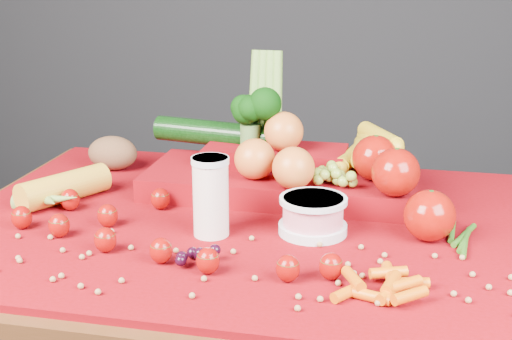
% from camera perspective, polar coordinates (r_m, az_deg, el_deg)
% --- Properties ---
extents(table, '(1.10, 0.80, 0.75)m').
position_cam_1_polar(table, '(1.30, -0.19, -8.45)').
color(table, '#38200C').
rests_on(table, ground).
extents(red_cloth, '(1.05, 0.75, 0.01)m').
position_cam_1_polar(red_cloth, '(1.26, -0.20, -4.34)').
color(red_cloth, maroon).
rests_on(red_cloth, table).
extents(milk_glass, '(0.06, 0.06, 0.14)m').
position_cam_1_polar(milk_glass, '(1.18, -3.64, -1.90)').
color(milk_glass, silver).
rests_on(milk_glass, red_cloth).
extents(yogurt_bowl, '(0.12, 0.12, 0.06)m').
position_cam_1_polar(yogurt_bowl, '(1.20, 4.58, -3.53)').
color(yogurt_bowl, silver).
rests_on(yogurt_bowl, red_cloth).
extents(strawberry_scatter, '(0.58, 0.28, 0.04)m').
position_cam_1_polar(strawberry_scatter, '(1.17, -8.86, -4.78)').
color(strawberry_scatter, maroon).
rests_on(strawberry_scatter, red_cloth).
extents(dark_grape_cluster, '(0.06, 0.05, 0.03)m').
position_cam_1_polar(dark_grape_cluster, '(1.09, -4.56, -6.92)').
color(dark_grape_cluster, black).
rests_on(dark_grape_cluster, red_cloth).
extents(soybean_scatter, '(0.84, 0.24, 0.01)m').
position_cam_1_polar(soybean_scatter, '(1.08, -2.53, -7.69)').
color(soybean_scatter, '#A07645').
rests_on(soybean_scatter, red_cloth).
extents(corn_ear, '(0.25, 0.26, 0.06)m').
position_cam_1_polar(corn_ear, '(1.37, -15.97, -2.02)').
color(corn_ear, gold).
rests_on(corn_ear, red_cloth).
extents(potato, '(0.11, 0.08, 0.07)m').
position_cam_1_polar(potato, '(1.56, -11.39, 1.34)').
color(potato, brown).
rests_on(potato, red_cloth).
extents(baby_carrot_pile, '(0.17, 0.18, 0.03)m').
position_cam_1_polar(baby_carrot_pile, '(1.04, 10.00, -8.40)').
color(baby_carrot_pile, '#CC5607').
rests_on(baby_carrot_pile, red_cloth).
extents(green_bean_pile, '(0.14, 0.12, 0.01)m').
position_cam_1_polar(green_bean_pile, '(1.23, 16.21, -5.20)').
color(green_bean_pile, '#285A14').
rests_on(green_bean_pile, red_cloth).
extents(produce_mound, '(0.61, 0.36, 0.27)m').
position_cam_1_polar(produce_mound, '(1.37, 3.21, 0.40)').
color(produce_mound, maroon).
rests_on(produce_mound, red_cloth).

